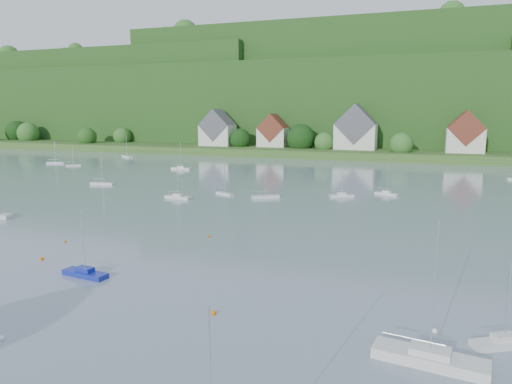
% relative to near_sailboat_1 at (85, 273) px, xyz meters
% --- Properties ---
extents(far_shore_strip, '(600.00, 60.00, 3.00)m').
position_rel_near_sailboat_1_xyz_m(far_shore_strip, '(4.34, 161.61, 1.08)').
color(far_shore_strip, '#2C5620').
rests_on(far_shore_strip, ground).
extents(forested_ridge, '(620.00, 181.22, 69.89)m').
position_rel_near_sailboat_1_xyz_m(forested_ridge, '(4.73, 230.18, 22.46)').
color(forested_ridge, '#153C13').
rests_on(forested_ridge, ground).
extents(village_building_0, '(14.00, 10.40, 16.00)m').
position_rel_near_sailboat_1_xyz_m(village_building_0, '(-50.66, 148.61, 9.09)').
color(village_building_0, silver).
rests_on(village_building_0, far_shore_strip).
extents(village_building_1, '(12.00, 9.36, 14.00)m').
position_rel_near_sailboat_1_xyz_m(village_building_1, '(-25.66, 150.61, 8.33)').
color(village_building_1, silver).
rests_on(village_building_1, far_shore_strip).
extents(village_building_2, '(16.00, 11.44, 18.00)m').
position_rel_near_sailboat_1_xyz_m(village_building_2, '(9.34, 149.61, 9.85)').
color(village_building_2, silver).
rests_on(village_building_2, far_shore_strip).
extents(village_building_3, '(13.00, 10.40, 15.50)m').
position_rel_near_sailboat_1_xyz_m(village_building_3, '(49.34, 147.61, 9.01)').
color(village_building_3, silver).
rests_on(village_building_3, far_shore_strip).
extents(near_sailboat_1, '(5.80, 2.26, 7.63)m').
position_rel_near_sailboat_1_xyz_m(near_sailboat_1, '(0.00, 0.00, 0.00)').
color(near_sailboat_1, '#162498').
rests_on(near_sailboat_1, ground).
extents(near_sailboat_3, '(5.31, 3.92, 7.12)m').
position_rel_near_sailboat_1_xyz_m(near_sailboat_3, '(41.81, -1.86, -0.01)').
color(near_sailboat_3, silver).
rests_on(near_sailboat_3, ground).
extents(near_sailboat_4, '(8.35, 3.33, 10.96)m').
position_rel_near_sailboat_1_xyz_m(near_sailboat_4, '(36.26, -6.62, 0.10)').
color(near_sailboat_4, silver).
rests_on(near_sailboat_4, ground).
extents(mooring_buoy_0, '(0.47, 0.47, 0.47)m').
position_rel_near_sailboat_1_xyz_m(mooring_buoy_0, '(-9.05, 2.97, -0.42)').
color(mooring_buoy_0, '#E96300').
rests_on(mooring_buoy_0, ground).
extents(mooring_buoy_1, '(0.48, 0.48, 0.48)m').
position_rel_near_sailboat_1_xyz_m(mooring_buoy_1, '(3.58, -14.41, -0.42)').
color(mooring_buoy_1, white).
rests_on(mooring_buoy_1, ground).
extents(mooring_buoy_2, '(0.46, 0.46, 0.46)m').
position_rel_near_sailboat_1_xyz_m(mooring_buoy_2, '(17.76, -4.18, -0.42)').
color(mooring_buoy_2, '#E96300').
rests_on(mooring_buoy_2, ground).
extents(mooring_buoy_3, '(0.42, 0.42, 0.42)m').
position_rel_near_sailboat_1_xyz_m(mooring_buoy_3, '(6.03, 19.48, -0.42)').
color(mooring_buoy_3, '#E96300').
rests_on(mooring_buoy_3, ground).
extents(mooring_buoy_4, '(0.48, 0.48, 0.48)m').
position_rel_near_sailboat_1_xyz_m(mooring_buoy_4, '(36.74, -1.20, -0.42)').
color(mooring_buoy_4, white).
rests_on(mooring_buoy_4, ground).
extents(mooring_buoy_5, '(0.38, 0.38, 0.38)m').
position_rel_near_sailboat_1_xyz_m(mooring_buoy_5, '(-11.97, 10.30, -0.42)').
color(mooring_buoy_5, '#E96300').
rests_on(mooring_buoy_5, ground).
extents(far_sailboat_cluster, '(193.62, 81.41, 8.71)m').
position_rel_near_sailboat_1_xyz_m(far_sailboat_cluster, '(11.17, 78.58, -0.05)').
color(far_sailboat_cluster, silver).
rests_on(far_sailboat_cluster, ground).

